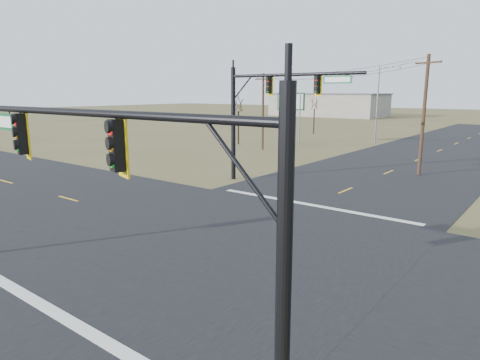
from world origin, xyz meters
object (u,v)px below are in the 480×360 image
object	(u,v)px
bare_tree_b	(315,103)
utility_pole_far	(263,110)
mast_arm_near	(120,169)
streetlight_c	(379,100)
bare_tree_a	(238,103)
mast_arm_far	(267,101)
utility_pole_near	(424,113)
highway_sign	(291,108)

from	to	relation	value
bare_tree_b	utility_pole_far	bearing A→B (deg)	-77.95
mast_arm_near	streetlight_c	distance (m)	47.41
mast_arm_near	bare_tree_a	bearing A→B (deg)	141.96
mast_arm_far	bare_tree_b	world-z (taller)	mast_arm_far
utility_pole_near	streetlight_c	world-z (taller)	streetlight_c
streetlight_c	bare_tree_b	xyz separation A→B (m)	(-11.96, 6.28, -0.66)
utility_pole_near	streetlight_c	size ratio (longest dim) A/B	0.96
utility_pole_near	highway_sign	bearing A→B (deg)	149.36
utility_pole_far	highway_sign	bearing A→B (deg)	89.69
mast_arm_far	bare_tree_a	bearing A→B (deg)	145.79
highway_sign	bare_tree_a	xyz separation A→B (m)	(-5.15, -3.47, 0.56)
bare_tree_a	bare_tree_b	xyz separation A→B (m)	(0.98, 17.11, -0.35)
bare_tree_a	bare_tree_b	distance (m)	17.15
mast_arm_near	bare_tree_b	bearing A→B (deg)	131.34
bare_tree_b	highway_sign	bearing A→B (deg)	-73.03
mast_arm_far	utility_pole_far	world-z (taller)	utility_pole_far
mast_arm_far	streetlight_c	bearing A→B (deg)	108.31
mast_arm_near	bare_tree_a	xyz separation A→B (m)	(-24.41, 35.17, 0.23)
highway_sign	bare_tree_b	xyz separation A→B (m)	(-4.16, 13.64, 0.21)
bare_tree_b	utility_pole_near	bearing A→B (deg)	-47.81
utility_pole_near	utility_pole_far	size ratio (longest dim) A/B	1.09
utility_pole_far	bare_tree_a	xyz separation A→B (m)	(-5.11, 2.25, 0.60)
utility_pole_near	bare_tree_a	distance (m)	23.91
utility_pole_near	highway_sign	size ratio (longest dim) A/B	1.45
utility_pole_far	bare_tree_b	xyz separation A→B (m)	(-4.13, 19.36, 0.26)
mast_arm_near	highway_sign	distance (m)	43.18
highway_sign	streetlight_c	world-z (taller)	streetlight_c
mast_arm_near	mast_arm_far	xyz separation A→B (m)	(-8.95, 18.41, 0.98)
mast_arm_near	streetlight_c	bearing A→B (deg)	121.19
highway_sign	streetlight_c	xyz separation A→B (m)	(7.80, 7.36, 0.87)
mast_arm_far	utility_pole_near	size ratio (longest dim) A/B	1.09
utility_pole_near	bare_tree_a	world-z (taller)	utility_pole_near
utility_pole_far	bare_tree_b	bearing A→B (deg)	102.05
utility_pole_near	streetlight_c	bearing A→B (deg)	119.04
mast_arm_far	highway_sign	size ratio (longest dim) A/B	1.59
utility_pole_near	utility_pole_far	bearing A→B (deg)	164.95
mast_arm_near	highway_sign	size ratio (longest dim) A/B	1.69
mast_arm_near	utility_pole_far	world-z (taller)	utility_pole_far
mast_arm_far	bare_tree_a	size ratio (longest dim) A/B	1.57
mast_arm_near	mast_arm_far	bearing A→B (deg)	133.12
highway_sign	bare_tree_a	bearing A→B (deg)	-165.13
mast_arm_far	streetlight_c	world-z (taller)	streetlight_c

